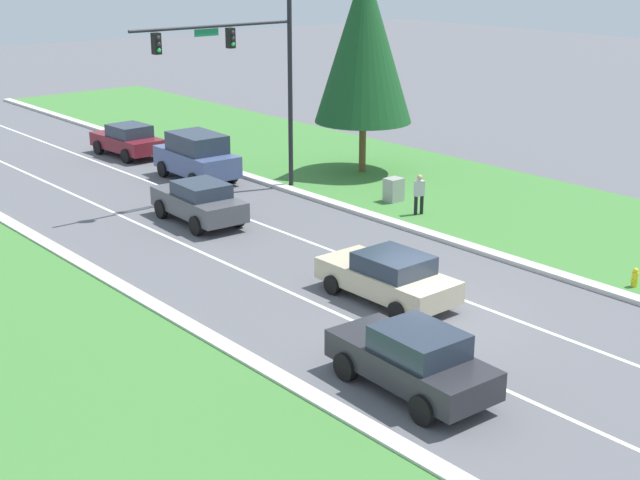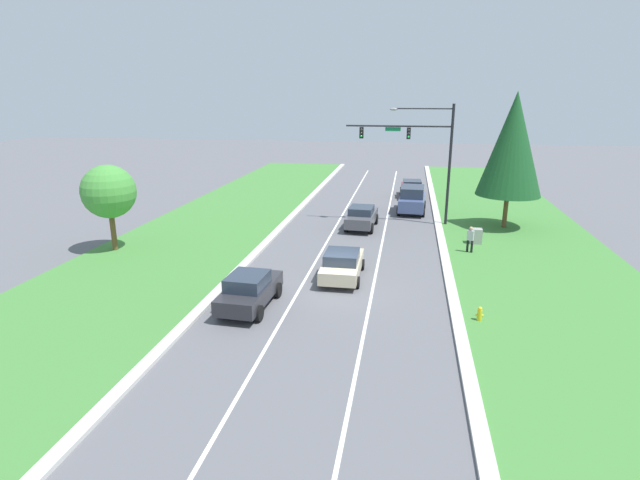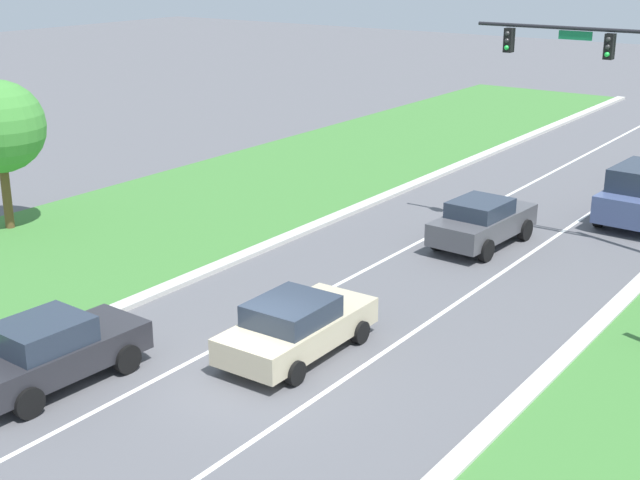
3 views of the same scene
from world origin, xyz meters
The scene contains 18 objects.
ground_plane centered at (0.00, 0.00, 0.00)m, with size 160.00×160.00×0.00m, color #5B5B60.
curb_strip_right centered at (5.65, 0.00, 0.07)m, with size 0.50×90.00×0.15m.
curb_strip_left centered at (-5.65, 0.00, 0.07)m, with size 0.50×90.00×0.15m.
grass_verge_right centered at (10.90, 0.00, 0.04)m, with size 10.00×90.00×0.08m.
grass_verge_left centered at (-10.90, 0.00, 0.04)m, with size 10.00×90.00×0.08m.
lane_stripe_inner_left centered at (-1.80, 0.00, 0.00)m, with size 0.14×81.00×0.01m.
lane_stripe_inner_right centered at (1.80, 0.00, 0.00)m, with size 0.14×81.00×0.01m.
traffic_signal_mast centered at (4.11, 13.88, 5.76)m, with size 7.64×0.41×8.73m.
slate_blue_suv centered at (3.68, 17.63, 1.10)m, with size 2.36×4.68×2.16m.
champagne_sedan centered at (0.07, 1.51, 0.76)m, with size 2.12×4.51×1.50m.
charcoal_sedan centered at (-3.56, -3.02, 0.84)m, with size 2.16×4.46×1.65m.
burgundy_sedan centered at (3.66, 24.04, 0.83)m, with size 2.20×4.46×1.63m.
graphite_sedan centered at (0.10, 11.90, 0.85)m, with size 2.22×4.57×1.63m.
utility_cabinet centered at (7.79, 9.08, 0.53)m, with size 0.70×0.60×1.05m.
pedestrian centered at (7.17, 7.05, 0.94)m, with size 0.43×0.34×1.69m.
fire_hydrant centered at (6.55, -2.78, 0.34)m, with size 0.34×0.20×0.70m.
conifer_near_right_tree centered at (10.30, 13.71, 6.02)m, with size 4.47×4.47×9.60m.
oak_near_left_tree centered at (-14.43, 3.73, 3.72)m, with size 3.22×3.22×5.35m.
Camera 2 is at (3.26, -23.15, 9.36)m, focal length 28.00 mm.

